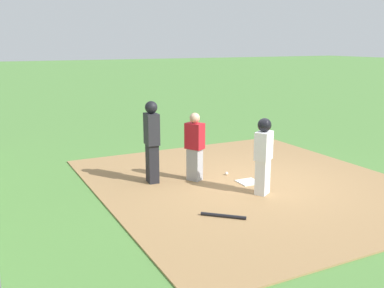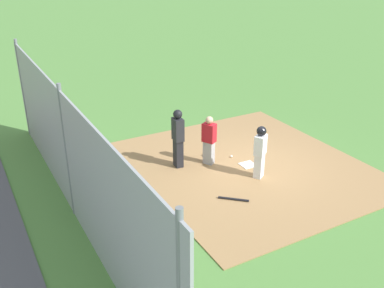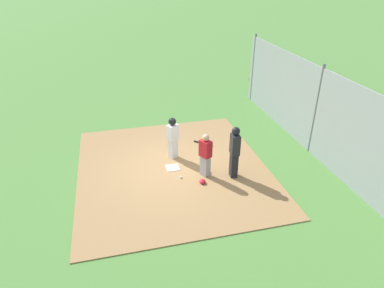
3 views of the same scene
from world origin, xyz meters
TOP-DOWN VIEW (x-y plane):
  - ground_plane at (0.00, 0.00)m, footprint 140.00×140.00m
  - dirt_infield at (0.00, 0.00)m, footprint 7.20×6.40m
  - home_plate at (0.00, 0.00)m, footprint 0.45×0.45m
  - catcher at (-0.69, -0.97)m, footprint 0.46×0.41m
  - umpire at (-0.97, -1.87)m, footprint 0.40×0.29m
  - runner at (0.74, -0.17)m, footprint 0.42×0.46m
  - baseball_bat at (1.45, -1.51)m, footprint 0.59×0.64m
  - catcher_mask at (-1.14, -0.76)m, footprint 0.24×0.20m
  - baseball at (-0.69, -0.14)m, footprint 0.07×0.07m
  - backstop_fence at (0.00, -5.28)m, footprint 12.00×0.10m
  - parked_car_white at (6.04, -8.72)m, footprint 4.30×2.10m

SIDE VIEW (x-z plane):
  - ground_plane at x=0.00m, z-range 0.00..0.00m
  - dirt_infield at x=0.00m, z-range 0.00..0.03m
  - home_plate at x=0.00m, z-range 0.03..0.05m
  - baseball_bat at x=1.45m, z-range 0.03..0.09m
  - baseball at x=-0.69m, z-range 0.03..0.10m
  - catcher_mask at x=-1.14m, z-range 0.03..0.15m
  - parked_car_white at x=6.04m, z-range -0.03..1.25m
  - catcher at x=-0.69m, z-range 0.05..1.57m
  - runner at x=0.74m, z-range 0.13..1.68m
  - umpire at x=-0.97m, z-range 0.08..1.88m
  - backstop_fence at x=0.00m, z-range -0.07..3.28m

